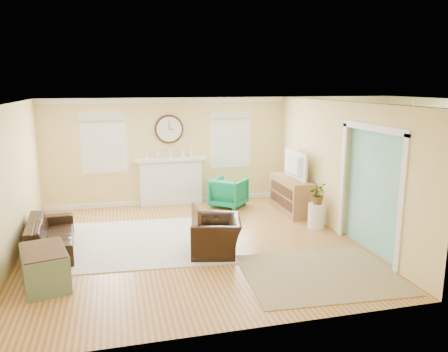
# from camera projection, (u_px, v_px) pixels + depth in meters

# --- Properties ---
(floor) EXTENTS (9.00, 9.00, 0.00)m
(floor) POSITION_uv_depth(u_px,v_px,m) (268.00, 237.00, 8.47)
(floor) COLOR brown
(floor) RESTS_ON ground
(wall_back) EXTENTS (9.00, 0.02, 2.60)m
(wall_back) POSITION_uv_depth(u_px,v_px,m) (229.00, 149.00, 11.05)
(wall_back) COLOR #E8C97A
(wall_back) RESTS_ON ground
(wall_front) EXTENTS (9.00, 0.02, 2.60)m
(wall_front) POSITION_uv_depth(u_px,v_px,m) (353.00, 219.00, 5.35)
(wall_front) COLOR #E8C97A
(wall_front) RESTS_ON ground
(wall_left) EXTENTS (0.02, 6.00, 2.60)m
(wall_left) POSITION_uv_depth(u_px,v_px,m) (9.00, 185.00, 7.12)
(wall_left) COLOR #E8C97A
(wall_left) RESTS_ON ground
(ceiling) EXTENTS (9.00, 6.00, 0.02)m
(ceiling) POSITION_uv_depth(u_px,v_px,m) (271.00, 102.00, 7.93)
(ceiling) COLOR white
(ceiling) RESTS_ON wall_back
(partition) EXTENTS (0.17, 6.00, 2.60)m
(partition) POSITION_uv_depth(u_px,v_px,m) (335.00, 163.00, 8.82)
(partition) COLOR #E8C97A
(partition) RESTS_ON ground
(fireplace) EXTENTS (1.70, 0.30, 1.17)m
(fireplace) POSITION_uv_depth(u_px,v_px,m) (171.00, 180.00, 10.72)
(fireplace) COLOR white
(fireplace) RESTS_ON ground
(wall_clock) EXTENTS (0.70, 0.07, 0.70)m
(wall_clock) POSITION_uv_depth(u_px,v_px,m) (169.00, 129.00, 10.54)
(wall_clock) COLOR #432A1B
(wall_clock) RESTS_ON wall_back
(window_left) EXTENTS (1.05, 0.13, 1.42)m
(window_left) POSITION_uv_depth(u_px,v_px,m) (103.00, 139.00, 10.20)
(window_left) COLOR white
(window_left) RESTS_ON wall_back
(window_right) EXTENTS (1.05, 0.13, 1.42)m
(window_right) POSITION_uv_depth(u_px,v_px,m) (231.00, 135.00, 10.94)
(window_right) COLOR white
(window_right) RESTS_ON wall_back
(pendant) EXTENTS (0.30, 0.30, 0.55)m
(pendant) POSITION_uv_depth(u_px,v_px,m) (411.00, 121.00, 8.73)
(pendant) COLOR gold
(pendant) RESTS_ON ceiling
(rug_cream) EXTENTS (3.23, 2.85, 0.02)m
(rug_cream) POSITION_uv_depth(u_px,v_px,m) (146.00, 241.00, 8.24)
(rug_cream) COLOR beige
(rug_cream) RESTS_ON floor
(rug_jute) EXTENTS (2.46, 2.06, 0.01)m
(rug_jute) POSITION_uv_depth(u_px,v_px,m) (320.00, 274.00, 6.83)
(rug_jute) COLOR #9C895C
(rug_jute) RESTS_ON floor
(rug_grey) EXTENTS (2.27, 2.83, 0.01)m
(rug_grey) POSITION_uv_depth(u_px,v_px,m) (388.00, 220.00, 9.55)
(rug_grey) COLOR slate
(rug_grey) RESTS_ON floor
(sofa) EXTENTS (0.91, 2.00, 0.57)m
(sofa) POSITION_uv_depth(u_px,v_px,m) (51.00, 235.00, 7.78)
(sofa) COLOR black
(sofa) RESTS_ON floor
(eames_chair) EXTENTS (1.04, 1.14, 0.63)m
(eames_chair) POSITION_uv_depth(u_px,v_px,m) (216.00, 236.00, 7.64)
(eames_chair) COLOR black
(eames_chair) RESTS_ON floor
(green_chair) EXTENTS (1.07, 1.07, 0.70)m
(green_chair) POSITION_uv_depth(u_px,v_px,m) (229.00, 192.00, 10.55)
(green_chair) COLOR #067751
(green_chair) RESTS_ON floor
(trunk) EXTENTS (0.82, 1.10, 0.56)m
(trunk) POSITION_uv_depth(u_px,v_px,m) (45.00, 267.00, 6.41)
(trunk) COLOR gray
(trunk) RESTS_ON floor
(credenza) EXTENTS (0.50, 1.48, 0.80)m
(credenza) POSITION_uv_depth(u_px,v_px,m) (291.00, 195.00, 10.11)
(credenza) COLOR #9E754C
(credenza) RESTS_ON floor
(tv) EXTENTS (0.18, 1.09, 0.62)m
(tv) POSITION_uv_depth(u_px,v_px,m) (291.00, 165.00, 9.96)
(tv) COLOR black
(tv) RESTS_ON credenza
(garden_stool) EXTENTS (0.35, 0.35, 0.51)m
(garden_stool) POSITION_uv_depth(u_px,v_px,m) (316.00, 216.00, 9.00)
(garden_stool) COLOR white
(garden_stool) RESTS_ON floor
(potted_plant) EXTENTS (0.47, 0.49, 0.41)m
(potted_plant) POSITION_uv_depth(u_px,v_px,m) (317.00, 194.00, 8.90)
(potted_plant) COLOR #337F33
(potted_plant) RESTS_ON garden_stool
(dining_table) EXTENTS (1.16, 1.86, 0.62)m
(dining_table) POSITION_uv_depth(u_px,v_px,m) (389.00, 206.00, 9.48)
(dining_table) COLOR #432A1B
(dining_table) RESTS_ON floor
(dining_chair_n) EXTENTS (0.55, 0.55, 0.99)m
(dining_chair_n) POSITION_uv_depth(u_px,v_px,m) (362.00, 184.00, 10.44)
(dining_chair_n) COLOR slate
(dining_chair_n) RESTS_ON floor
(dining_chair_s) EXTENTS (0.50, 0.50, 0.93)m
(dining_chair_s) POSITION_uv_depth(u_px,v_px,m) (419.00, 209.00, 8.44)
(dining_chair_s) COLOR slate
(dining_chair_s) RESTS_ON floor
(dining_chair_w) EXTENTS (0.49, 0.49, 1.00)m
(dining_chair_w) POSITION_uv_depth(u_px,v_px,m) (368.00, 196.00, 9.27)
(dining_chair_w) COLOR white
(dining_chair_w) RESTS_ON floor
(dining_chair_e) EXTENTS (0.51, 0.51, 1.00)m
(dining_chair_e) POSITION_uv_depth(u_px,v_px,m) (414.00, 192.00, 9.58)
(dining_chair_e) COLOR slate
(dining_chair_e) RESTS_ON floor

